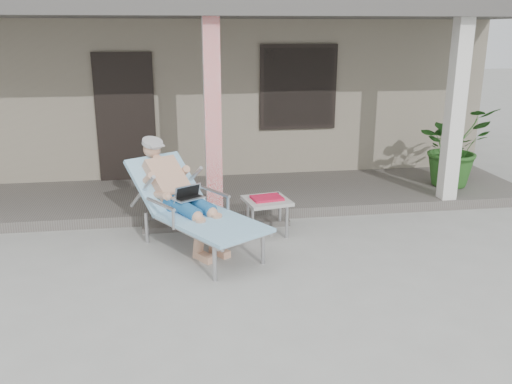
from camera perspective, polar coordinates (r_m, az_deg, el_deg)
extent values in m
plane|color=#9E9E99|center=(5.78, -2.62, -9.97)|extent=(60.00, 60.00, 0.00)
cube|color=gray|center=(11.70, -6.23, 11.28)|extent=(10.00, 5.00, 3.00)
cube|color=#474442|center=(11.66, -6.50, 19.38)|extent=(10.40, 5.40, 0.30)
cube|color=black|center=(9.25, -13.55, 7.61)|extent=(0.95, 0.06, 2.10)
cube|color=black|center=(9.40, 4.47, 10.93)|extent=(1.20, 0.06, 1.30)
cube|color=black|center=(9.39, 4.48, 10.92)|extent=(1.32, 0.05, 1.42)
cube|color=#605B56|center=(8.53, -4.80, -0.49)|extent=(10.00, 2.00, 0.15)
cube|color=red|center=(7.39, -4.59, 7.82)|extent=(0.22, 0.22, 2.61)
cube|color=silver|center=(8.40, 20.20, 7.93)|extent=(0.22, 0.22, 2.61)
cube|color=#474442|center=(8.16, -5.30, 18.68)|extent=(10.00, 2.30, 0.24)
cube|color=#605B56|center=(7.46, -4.16, -3.36)|extent=(2.00, 0.30, 0.07)
cylinder|color=#B7B7BC|center=(5.84, -4.37, -7.51)|extent=(0.05, 0.05, 0.40)
cylinder|color=#B7B7BC|center=(6.23, 0.72, -5.84)|extent=(0.05, 0.05, 0.40)
cylinder|color=#B7B7BC|center=(6.96, -11.43, -3.72)|extent=(0.05, 0.05, 0.40)
cylinder|color=#B7B7BC|center=(7.30, -6.76, -2.53)|extent=(0.05, 0.05, 0.40)
cube|color=#B7B7BC|center=(6.33, -4.71, -3.42)|extent=(1.29, 1.49, 0.03)
cube|color=#9CD6F1|center=(6.32, -4.72, -3.19)|extent=(1.40, 1.58, 0.04)
cube|color=#B7B7BC|center=(7.02, -9.46, 0.66)|extent=(0.91, 0.90, 0.54)
cube|color=#9CD6F1|center=(7.01, -9.48, 0.95)|extent=(1.05, 1.02, 0.61)
cylinder|color=#ADADAF|center=(7.16, -10.99, 5.17)|extent=(0.37, 0.37, 0.14)
cube|color=silver|center=(6.63, -7.18, -0.60)|extent=(0.44, 0.41, 0.26)
cube|color=#ADADA8|center=(7.09, 1.15, -0.93)|extent=(0.65, 0.65, 0.04)
cylinder|color=#B7B7BC|center=(6.92, -0.36, -3.41)|extent=(0.04, 0.04, 0.42)
cylinder|color=#B7B7BC|center=(7.00, 3.25, -3.22)|extent=(0.04, 0.04, 0.42)
cylinder|color=#B7B7BC|center=(7.34, -0.87, -2.23)|extent=(0.04, 0.04, 0.42)
cylinder|color=#B7B7BC|center=(7.41, 2.54, -2.06)|extent=(0.04, 0.04, 0.42)
cube|color=red|center=(7.07, 1.15, -0.63)|extent=(0.44, 0.36, 0.03)
cube|color=black|center=(7.21, 0.95, -0.34)|extent=(0.39, 0.09, 0.04)
imported|color=#26591E|center=(9.31, 20.09, 4.54)|extent=(1.40, 1.30, 1.28)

